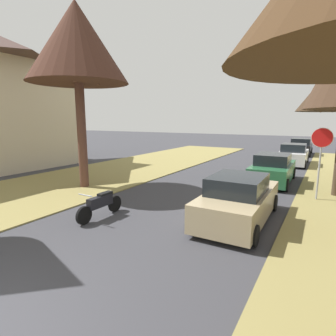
# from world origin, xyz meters

# --- Properties ---
(stop_sign_far) EXTENTS (0.81, 0.22, 2.97)m
(stop_sign_far) POSITION_xyz_m (4.40, 11.50, 2.20)
(stop_sign_far) COLOR #9EA0A5
(stop_sign_far) RESTS_ON grass_verge_right
(street_tree_left_mid_a) EXTENTS (4.63, 4.63, 8.60)m
(street_tree_left_mid_a) POSITION_xyz_m (-5.68, 8.14, 6.78)
(street_tree_left_mid_a) COLOR brown
(street_tree_left_mid_a) RESTS_ON grass_verge_left
(parked_sedan_tan) EXTENTS (2.00, 4.43, 1.57)m
(parked_sedan_tan) POSITION_xyz_m (2.24, 7.49, 0.72)
(parked_sedan_tan) COLOR tan
(parked_sedan_tan) RESTS_ON ground
(parked_sedan_green) EXTENTS (2.00, 4.43, 1.57)m
(parked_sedan_green) POSITION_xyz_m (2.21, 13.96, 0.72)
(parked_sedan_green) COLOR #28663D
(parked_sedan_green) RESTS_ON ground
(parked_sedan_white) EXTENTS (2.00, 4.43, 1.57)m
(parked_sedan_white) POSITION_xyz_m (2.47, 21.03, 0.72)
(parked_sedan_white) COLOR white
(parked_sedan_white) RESTS_ON ground
(parked_sedan_black) EXTENTS (2.00, 4.43, 1.57)m
(parked_sedan_black) POSITION_xyz_m (2.40, 27.74, 0.72)
(parked_sedan_black) COLOR black
(parked_sedan_black) RESTS_ON ground
(parked_motorcycle) EXTENTS (0.60, 2.05, 0.97)m
(parked_motorcycle) POSITION_xyz_m (-1.92, 5.42, 0.48)
(parked_motorcycle) COLOR black
(parked_motorcycle) RESTS_ON ground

